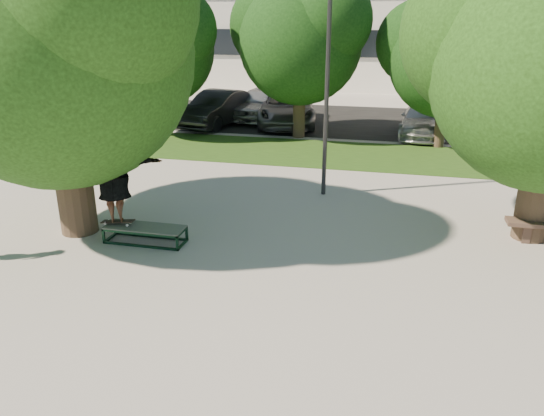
% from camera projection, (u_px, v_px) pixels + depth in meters
% --- Properties ---
extents(ground, '(120.00, 120.00, 0.00)m').
position_uv_depth(ground, '(240.00, 268.00, 10.68)').
color(ground, '#9A958E').
rests_on(ground, ground).
extents(grass_strip, '(30.00, 4.00, 0.02)m').
position_uv_depth(grass_strip, '(340.00, 154.00, 19.14)').
color(grass_strip, '#1F4112').
rests_on(grass_strip, ground).
extents(asphalt_strip, '(40.00, 8.00, 0.01)m').
position_uv_depth(asphalt_strip, '(334.00, 120.00, 25.28)').
color(asphalt_strip, black).
rests_on(asphalt_strip, ground).
extents(tree_left, '(6.96, 5.95, 7.12)m').
position_uv_depth(tree_left, '(53.00, 34.00, 11.05)').
color(tree_left, '#38281E').
rests_on(tree_left, ground).
extents(bg_tree_left, '(5.28, 4.51, 5.77)m').
position_uv_depth(bg_tree_left, '(157.00, 42.00, 20.89)').
color(bg_tree_left, '#38281E').
rests_on(bg_tree_left, ground).
extents(bg_tree_mid, '(5.76, 4.92, 6.24)m').
position_uv_depth(bg_tree_mid, '(299.00, 35.00, 20.54)').
color(bg_tree_mid, '#38281E').
rests_on(bg_tree_mid, ground).
extents(bg_tree_right, '(5.04, 4.31, 5.43)m').
position_uv_depth(bg_tree_right, '(446.00, 52.00, 19.08)').
color(bg_tree_right, '#38281E').
rests_on(bg_tree_right, ground).
extents(lamppost, '(0.25, 0.15, 6.11)m').
position_uv_depth(lamppost, '(327.00, 81.00, 13.94)').
color(lamppost, '#2D2D30').
rests_on(lamppost, ground).
extents(grind_box, '(1.80, 0.60, 0.38)m').
position_uv_depth(grind_box, '(145.00, 234.00, 11.84)').
color(grind_box, black).
rests_on(grind_box, ground).
extents(skater_rig, '(2.22, 1.38, 1.84)m').
position_uv_depth(skater_rig, '(114.00, 184.00, 11.58)').
color(skater_rig, white).
rests_on(skater_rig, grind_box).
extents(car_silver_a, '(2.42, 4.67, 1.52)m').
position_uv_depth(car_silver_a, '(260.00, 103.00, 25.20)').
color(car_silver_a, '#9D9EA2').
rests_on(car_silver_a, asphalt_strip).
extents(car_dark, '(2.52, 4.87, 1.53)m').
position_uv_depth(car_dark, '(217.00, 108.00, 23.80)').
color(car_dark, black).
rests_on(car_dark, asphalt_strip).
extents(car_grey, '(3.45, 5.71, 1.48)m').
position_uv_depth(car_grey, '(287.00, 108.00, 23.95)').
color(car_grey, slate).
rests_on(car_grey, asphalt_strip).
extents(car_silver_b, '(2.11, 4.60, 1.30)m').
position_uv_depth(car_silver_b, '(424.00, 119.00, 21.97)').
color(car_silver_b, '#B0B1B5').
rests_on(car_silver_b, asphalt_strip).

